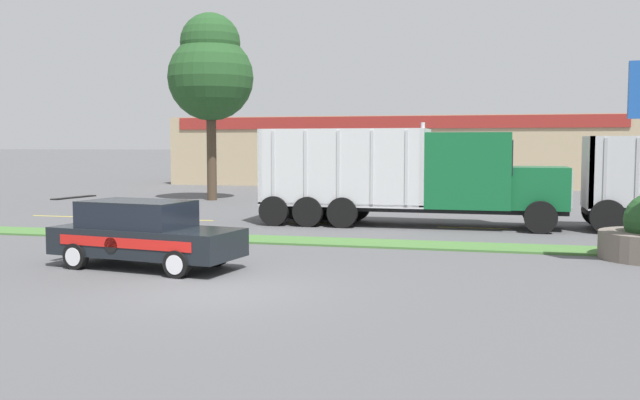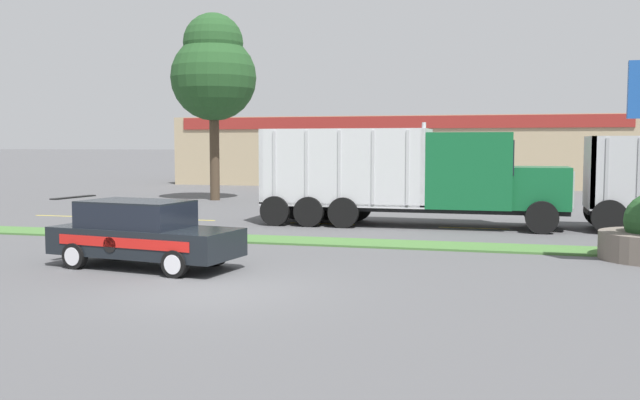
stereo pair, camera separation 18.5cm
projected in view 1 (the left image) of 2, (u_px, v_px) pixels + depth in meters
ground_plane at (212, 291)px, 14.08m from camera, size 600.00×600.00×0.00m
grass_verge at (307, 241)px, 21.08m from camera, size 120.00×1.57×0.06m
centre_line_2 at (60, 216)px, 28.52m from camera, size 2.40×0.14×0.01m
centre_line_3 at (184, 220)px, 27.21m from camera, size 2.40×0.14×0.01m
centre_line_4 at (321, 224)px, 25.89m from camera, size 2.40×0.14×0.01m
centre_line_5 at (472, 228)px, 24.58m from camera, size 2.40×0.14×0.01m
dump_truck_mid at (438, 179)px, 24.91m from camera, size 10.64×2.72×3.63m
rally_car at (144, 233)px, 16.71m from camera, size 4.70×2.39×1.61m
store_building_backdrop at (400, 151)px, 52.41m from camera, size 31.03×12.10×4.74m
tree_behind_centre at (211, 70)px, 36.13m from camera, size 4.35×4.35×9.50m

